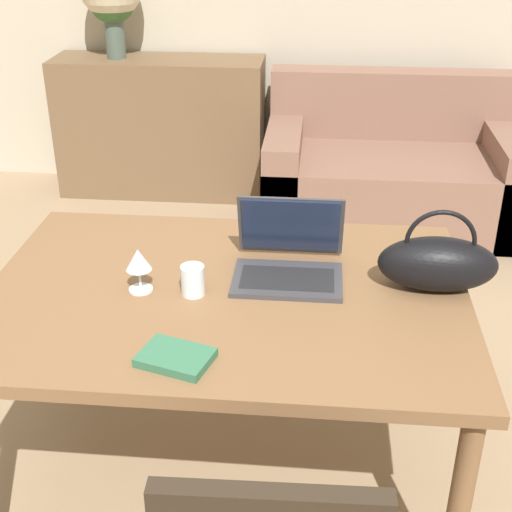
% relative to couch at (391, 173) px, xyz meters
% --- Properties ---
extents(dining_table, '(1.45, 1.02, 0.72)m').
position_rel_couch_xyz_m(dining_table, '(-0.69, -2.19, 0.37)').
color(dining_table, brown).
rests_on(dining_table, ground_plane).
extents(couch, '(1.47, 0.87, 0.82)m').
position_rel_couch_xyz_m(couch, '(0.00, 0.00, 0.00)').
color(couch, '#7F5B4C').
rests_on(couch, ground_plane).
extents(sideboard, '(1.29, 0.40, 0.86)m').
position_rel_couch_xyz_m(sideboard, '(-1.44, 0.29, 0.15)').
color(sideboard, brown).
rests_on(sideboard, ground_plane).
extents(laptop, '(0.33, 0.30, 0.23)m').
position_rel_couch_xyz_m(laptop, '(-0.51, -2.06, 0.50)').
color(laptop, '#38383D').
rests_on(laptop, dining_table).
extents(drinking_glass, '(0.07, 0.07, 0.09)m').
position_rel_couch_xyz_m(drinking_glass, '(-0.79, -2.22, 0.49)').
color(drinking_glass, silver).
rests_on(drinking_glass, dining_table).
extents(wine_glass, '(0.08, 0.08, 0.14)m').
position_rel_couch_xyz_m(wine_glass, '(-0.95, -2.22, 0.54)').
color(wine_glass, silver).
rests_on(wine_glass, dining_table).
extents(handbag, '(0.35, 0.16, 0.26)m').
position_rel_couch_xyz_m(handbag, '(-0.07, -2.12, 0.53)').
color(handbag, black).
rests_on(handbag, dining_table).
extents(book, '(0.21, 0.18, 0.02)m').
position_rel_couch_xyz_m(book, '(-0.77, -2.56, 0.45)').
color(book, '#336B4C').
rests_on(book, dining_table).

